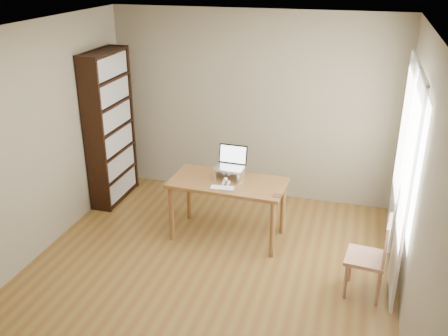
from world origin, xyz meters
TOP-DOWN VIEW (x-y plane):
  - room at (0.03, 0.01)m, footprint 4.04×4.54m
  - bookshelf at (-1.83, 1.55)m, footprint 0.30×0.90m
  - curtains at (1.92, 0.80)m, footprint 0.03×1.90m
  - desk at (0.00, 0.94)m, footprint 1.40×0.74m
  - laptop_stand at (0.00, 1.02)m, footprint 0.32×0.25m
  - laptop at (0.00, 1.09)m, footprint 0.36×0.30m
  - keyboard at (-0.00, 0.72)m, footprint 0.30×0.15m
  - coaster at (0.64, 0.72)m, footprint 0.11×0.11m
  - cat at (-0.01, 1.05)m, footprint 0.26×0.49m
  - chair at (1.71, 0.24)m, footprint 0.43×0.43m

SIDE VIEW (x-z plane):
  - chair at x=1.71m, z-range 0.03..0.91m
  - desk at x=0.00m, z-range 0.27..1.02m
  - coaster at x=0.64m, z-range 0.75..0.76m
  - keyboard at x=0.00m, z-range 0.75..0.77m
  - cat at x=-0.01m, z-range 0.74..0.90m
  - laptop_stand at x=0.00m, z-range 0.77..0.90m
  - laptop at x=0.00m, z-range 0.82..1.07m
  - bookshelf at x=-1.83m, z-range 0.00..2.10m
  - curtains at x=1.92m, z-range 0.05..2.29m
  - room at x=0.03m, z-range -0.02..2.62m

